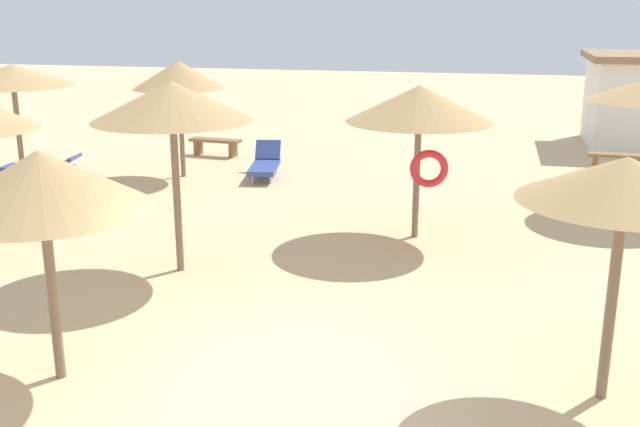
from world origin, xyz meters
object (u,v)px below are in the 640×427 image
Objects in this scene: lounger_1 at (265,164)px; parasol_1 at (179,75)px; parasol_2 at (12,76)px; parasol_4 at (172,102)px; bench_1 at (618,159)px; parasol_5 at (625,181)px; bench_0 at (215,144)px; parasol_7 at (41,181)px; lounger_2 at (43,167)px; parasol_8 at (419,105)px.

parasol_1 is at bearing -168.11° from lounger_1.
parasol_2 reaches higher than parasol_1.
parasol_2 is 0.95× the size of parasol_4.
bench_1 is (8.70, 2.47, 0.02)m from lounger_1.
bench_0 is at bearing 127.27° from parasol_5.
parasol_7 is at bearing -171.41° from parasol_5.
lounger_2 is (-5.89, 5.28, -2.44)m from parasol_4.
parasol_8 is 10.04m from lounger_2.
parasol_7 is (-6.11, -0.92, -0.11)m from parasol_5.
bench_1 is (13.97, 3.99, 0.04)m from lounger_2.
lounger_1 is 5.48m from lounger_2.
parasol_4 reaches higher than lounger_1.
bench_1 is at bearing 58.28° from parasol_7.
bench_0 is (3.11, 3.73, 0.04)m from lounger_2.
parasol_7 reaches higher than bench_1.
bench_1 is (10.85, 0.26, 0.00)m from bench_0.
parasol_1 is at bearing -87.17° from bench_0.
parasol_1 reaches higher than parasol_5.
parasol_4 is (2.65, -6.37, 0.23)m from parasol_1.
parasol_5 is at bearing -45.99° from parasol_1.
parasol_5 is 6.03m from parasol_8.
parasol_7 is 7.24m from parasol_8.
parasol_8 is at bearing -15.48° from lounger_2.
bench_1 is at bearing 15.82° from lounger_1.
parasol_7 is (0.07, -3.69, -0.40)m from parasol_4.
parasol_2 is 1.90× the size of bench_0.
parasol_2 is 6.74m from parasol_4.
lounger_1 is (-0.70, 10.48, -2.03)m from parasol_7.
parasol_5 is at bearing -24.10° from parasol_4.
parasol_8 is (9.04, -1.25, -0.21)m from parasol_2.
parasol_4 is 1.09× the size of parasol_8.
parasol_8 is at bearing -7.87° from parasol_2.
parasol_1 is 0.94× the size of parasol_4.
parasol_1 is 3.76m from parasol_2.
bench_1 is (8.08, 9.26, -2.40)m from parasol_4.
parasol_8 reaches higher than bench_0.
lounger_1 is (-6.81, 9.56, -2.14)m from parasol_5.
parasol_4 is (5.49, -3.91, 0.08)m from parasol_2.
parasol_2 reaches higher than lounger_2.
parasol_5 is 14.94m from bench_0.
parasol_1 reaches higher than lounger_1.
parasol_2 is 9.42m from parasol_7.
parasol_7 is at bearing -118.75° from parasol_8.
parasol_8 is 1.45× the size of lounger_1.
parasol_8 is (3.56, 2.66, -0.29)m from parasol_4.
parasol_1 is 7.23m from parasol_8.
parasol_2 is at bearing 150.24° from parasol_5.
parasol_8 is at bearing 115.83° from parasol_5.
parasol_2 is at bearing -118.02° from bench_0.
parasol_4 is at bearing 155.90° from parasol_5.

